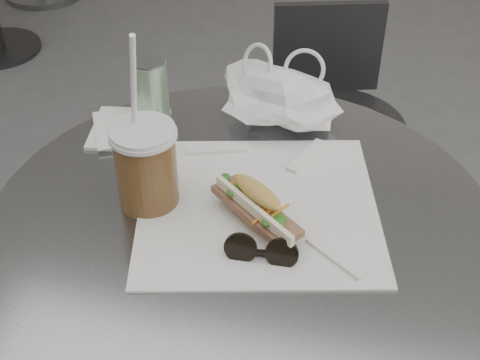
% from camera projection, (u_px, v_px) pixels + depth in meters
% --- Properties ---
extents(cafe_table, '(0.76, 0.76, 0.74)m').
position_uv_depth(cafe_table, '(242.00, 337.00, 1.15)').
color(cafe_table, slate).
rests_on(cafe_table, ground).
extents(chair_far, '(0.38, 0.40, 0.69)m').
position_uv_depth(chair_far, '(328.00, 156.00, 1.82)').
color(chair_far, '#2C2C2E').
rests_on(chair_far, ground).
extents(sandwich_paper, '(0.43, 0.42, 0.00)m').
position_uv_depth(sandwich_paper, '(258.00, 207.00, 1.00)').
color(sandwich_paper, white).
rests_on(sandwich_paper, cafe_table).
extents(banh_mi, '(0.20, 0.18, 0.07)m').
position_uv_depth(banh_mi, '(257.00, 207.00, 0.95)').
color(banh_mi, gold).
rests_on(banh_mi, sandwich_paper).
extents(iced_coffee, '(0.10, 0.10, 0.28)m').
position_uv_depth(iced_coffee, '(146.00, 165.00, 0.97)').
color(iced_coffee, brown).
rests_on(iced_coffee, cafe_table).
extents(sunglasses, '(0.10, 0.03, 0.05)m').
position_uv_depth(sunglasses, '(261.00, 252.00, 0.90)').
color(sunglasses, black).
rests_on(sunglasses, cafe_table).
extents(plastic_bag, '(0.23, 0.20, 0.10)m').
position_uv_depth(plastic_bag, '(277.00, 98.00, 1.15)').
color(plastic_bag, white).
rests_on(plastic_bag, cafe_table).
extents(napkin_stack, '(0.16, 0.16, 0.01)m').
position_uv_depth(napkin_stack, '(129.00, 128.00, 1.16)').
color(napkin_stack, white).
rests_on(napkin_stack, cafe_table).
extents(drink_can, '(0.06, 0.06, 0.11)m').
position_uv_depth(drink_can, '(151.00, 91.00, 1.15)').
color(drink_can, '#65A862').
rests_on(drink_can, cafe_table).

